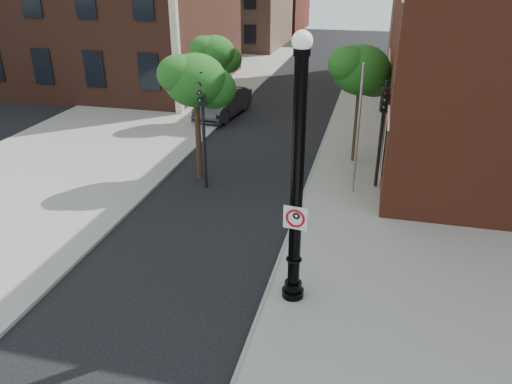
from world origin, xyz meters
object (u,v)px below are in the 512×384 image
(lamppost, at_px, (297,191))
(parked_car, at_px, (223,103))
(traffic_signal_right, at_px, (383,118))
(traffic_signal_left, at_px, (203,112))
(no_parking_sign, at_px, (295,218))

(lamppost, distance_m, parked_car, 18.20)
(parked_car, bearing_deg, traffic_signal_right, -35.90)
(traffic_signal_left, bearing_deg, no_parking_sign, -67.55)
(no_parking_sign, relative_size, traffic_signal_right, 0.14)
(lamppost, bearing_deg, parked_car, 113.24)
(lamppost, xyz_separation_m, traffic_signal_left, (-4.79, 6.56, -0.12))
(lamppost, height_order, parked_car, lamppost)
(parked_car, bearing_deg, lamppost, -59.69)
(traffic_signal_left, distance_m, traffic_signal_right, 6.97)
(no_parking_sign, relative_size, parked_car, 0.13)
(traffic_signal_left, bearing_deg, lamppost, -66.94)
(lamppost, relative_size, no_parking_sign, 11.32)
(traffic_signal_right, bearing_deg, traffic_signal_left, 178.01)
(no_parking_sign, bearing_deg, traffic_signal_left, 132.43)
(no_parking_sign, bearing_deg, parked_car, 119.97)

